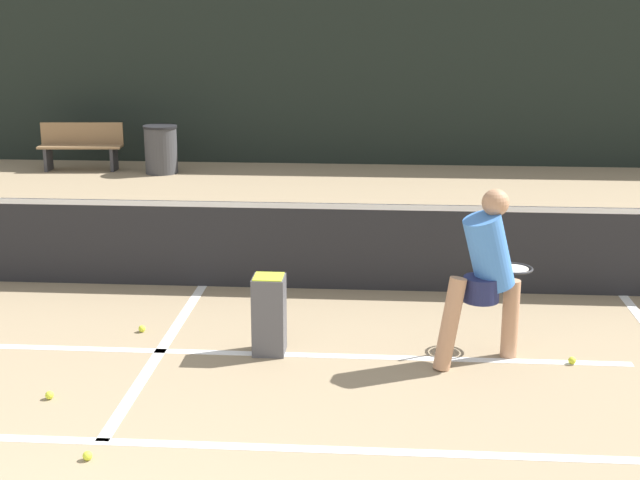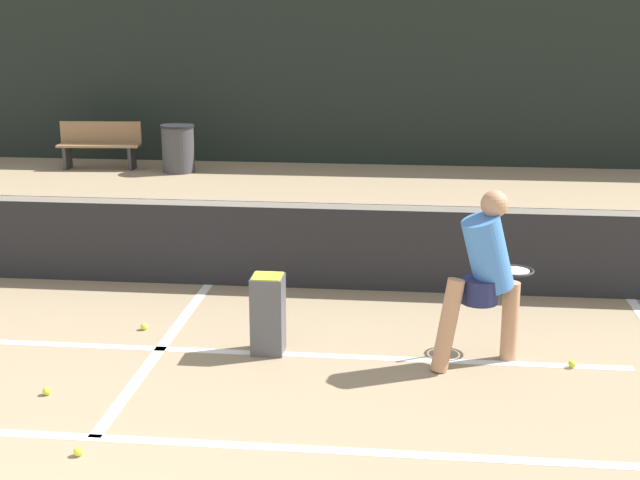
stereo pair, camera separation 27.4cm
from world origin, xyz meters
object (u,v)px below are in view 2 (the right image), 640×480
object	(u,v)px
parked_car	(542,115)
player_practicing	(485,272)
ball_hopper	(268,312)
trash_bin	(178,148)
courtside_bench	(100,144)

from	to	relation	value
parked_car	player_practicing	bearing A→B (deg)	-99.51
parked_car	ball_hopper	bearing A→B (deg)	-107.68
ball_hopper	player_practicing	bearing A→B (deg)	-1.77
player_practicing	trash_bin	xyz separation A→B (m)	(-4.90, 8.37, -0.39)
courtside_bench	parked_car	xyz separation A→B (m)	(8.51, 3.85, 0.16)
parked_car	trash_bin	bearing A→B (deg)	-149.82
player_practicing	parked_car	bearing A→B (deg)	51.84
player_practicing	parked_car	xyz separation A→B (m)	(2.08, 12.42, -0.19)
player_practicing	ball_hopper	size ratio (longest dim) A/B	2.15
ball_hopper	parked_car	bearing A→B (deg)	72.32
player_practicing	ball_hopper	bearing A→B (deg)	149.58
courtside_bench	trash_bin	world-z (taller)	trash_bin
courtside_bench	parked_car	size ratio (longest dim) A/B	0.38
player_practicing	ball_hopper	distance (m)	1.92
courtside_bench	trash_bin	size ratio (longest dim) A/B	1.78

